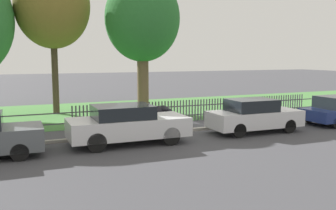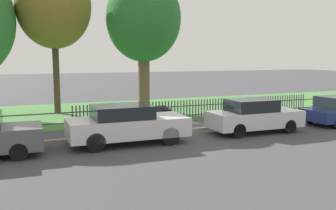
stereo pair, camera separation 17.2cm
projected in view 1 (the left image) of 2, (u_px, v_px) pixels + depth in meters
ground_plane at (228, 128)px, 16.95m from camera, size 120.00×120.00×0.00m
kerb_stone at (227, 127)px, 17.03m from camera, size 39.88×0.20×0.12m
grass_strip at (166, 108)px, 23.58m from camera, size 39.88×9.64×0.01m
park_fence at (202, 110)px, 19.13m from camera, size 39.88×0.05×1.07m
parked_car_black_saloon at (127, 124)px, 13.87m from camera, size 4.44×1.94×1.46m
parked_car_navy_estate at (254, 116)px, 15.99m from camera, size 4.06×1.69×1.44m
covered_motorcycle at (155, 114)px, 17.19m from camera, size 2.09×0.79×0.99m
tree_behind_motorcycle at (52, 6)px, 20.64m from camera, size 4.11×4.11×8.38m
tree_mid_park at (142, 19)px, 21.80m from camera, size 4.38×4.38×7.96m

